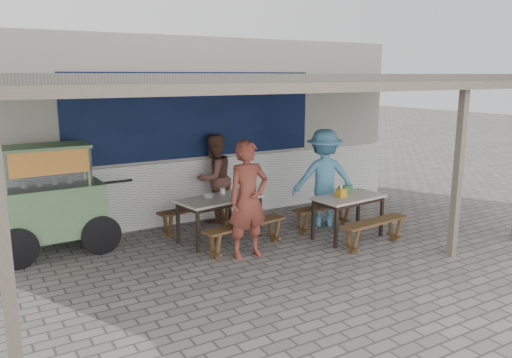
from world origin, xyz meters
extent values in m
plane|color=slate|center=(0.00, 0.00, 0.00)|extent=(60.00, 60.00, 0.00)
cube|color=#B0A99E|center=(0.00, 3.60, 1.75)|extent=(9.00, 1.20, 3.50)
cube|color=white|center=(0.00, 2.97, 0.60)|extent=(9.00, 0.10, 1.20)
cube|color=#0E1B45|center=(-0.20, 2.98, 2.05)|extent=(5.00, 0.03, 1.60)
cube|color=#524C46|center=(0.00, 1.00, 2.75)|extent=(9.00, 4.20, 0.12)
cube|color=#796D5B|center=(0.00, -1.05, 2.65)|extent=(9.00, 0.12, 0.12)
cube|color=#796D5B|center=(-3.90, -1.00, 1.35)|extent=(0.12, 0.12, 2.70)
cube|color=#796D5B|center=(2.35, -0.90, 1.35)|extent=(0.11, 0.11, 2.70)
cube|color=beige|center=(-0.43, 1.67, 0.73)|extent=(1.53, 0.94, 0.04)
cube|color=black|center=(-0.43, 1.67, 0.67)|extent=(1.41, 0.82, 0.06)
cube|color=black|center=(-1.03, 1.27, 0.35)|extent=(0.05, 0.05, 0.71)
cube|color=black|center=(0.26, 1.49, 0.35)|extent=(0.05, 0.05, 0.71)
cube|color=black|center=(-1.13, 1.85, 0.35)|extent=(0.05, 0.05, 0.71)
cube|color=black|center=(0.16, 2.07, 0.35)|extent=(0.05, 0.05, 0.71)
cube|color=brown|center=(-0.32, 0.98, 0.43)|extent=(1.55, 0.53, 0.04)
cube|color=brown|center=(-0.92, 0.88, 0.21)|extent=(0.10, 0.28, 0.41)
cube|color=brown|center=(0.29, 1.08, 0.21)|extent=(0.10, 0.28, 0.41)
cube|color=brown|center=(-0.55, 2.36, 0.43)|extent=(1.55, 0.53, 0.04)
cube|color=brown|center=(-1.15, 2.26, 0.21)|extent=(0.10, 0.28, 0.41)
cube|color=brown|center=(0.06, 2.46, 0.21)|extent=(0.10, 0.28, 0.41)
cube|color=beige|center=(1.53, 0.62, 0.73)|extent=(1.29, 0.78, 0.04)
cube|color=black|center=(1.53, 0.62, 0.67)|extent=(1.18, 0.67, 0.06)
cube|color=black|center=(1.00, 0.30, 0.35)|extent=(0.05, 0.05, 0.71)
cube|color=black|center=(2.11, 0.40, 0.35)|extent=(0.05, 0.05, 0.71)
cube|color=black|center=(0.95, 0.85, 0.35)|extent=(0.05, 0.05, 0.71)
cube|color=black|center=(2.06, 0.95, 0.35)|extent=(0.05, 0.05, 0.71)
cube|color=brown|center=(1.58, 0.03, 0.43)|extent=(1.35, 0.39, 0.04)
cube|color=brown|center=(1.06, -0.02, 0.21)|extent=(0.07, 0.28, 0.41)
cube|color=brown|center=(2.10, 0.07, 0.21)|extent=(0.07, 0.28, 0.41)
cube|color=brown|center=(1.48, 1.22, 0.43)|extent=(1.35, 0.39, 0.04)
cube|color=brown|center=(0.96, 1.17, 0.21)|extent=(0.07, 0.28, 0.41)
cube|color=brown|center=(1.99, 1.26, 0.21)|extent=(0.07, 0.28, 0.41)
cube|color=#699765|center=(-2.98, 2.40, 0.72)|extent=(1.51, 0.80, 0.78)
cube|color=#699765|center=(-2.98, 2.40, 0.31)|extent=(1.46, 0.76, 0.06)
cylinder|color=black|center=(-3.59, 1.97, 0.31)|extent=(0.62, 0.07, 0.62)
cylinder|color=black|center=(-2.36, 1.99, 0.31)|extent=(0.62, 0.07, 0.62)
cube|color=silver|center=(-3.04, 2.40, 1.42)|extent=(1.23, 0.69, 0.61)
cube|color=#699765|center=(-3.04, 2.40, 1.72)|extent=(1.28, 0.73, 0.04)
cube|color=#EC5E37|center=(-3.03, 2.04, 1.52)|extent=(1.11, 0.04, 0.36)
cylinder|color=black|center=(-2.09, 2.41, 1.06)|extent=(0.78, 0.06, 0.04)
imported|color=brown|center=(-0.42, 0.71, 0.92)|extent=(0.68, 0.46, 1.84)
imported|color=brown|center=(0.00, 2.75, 0.85)|extent=(0.99, 0.87, 1.70)
imported|color=#4E91B9|center=(1.63, 1.44, 0.91)|extent=(1.36, 1.11, 1.83)
cube|color=orange|center=(1.37, 0.64, 0.82)|extent=(0.15, 0.15, 0.14)
cube|color=#306D34|center=(1.60, 0.81, 0.82)|extent=(0.22, 0.17, 0.13)
cylinder|color=white|center=(-0.26, 1.89, 0.80)|extent=(0.09, 0.09, 0.10)
imported|color=white|center=(-0.59, 1.79, 0.77)|extent=(0.25, 0.25, 0.05)
camera|label=1|loc=(-4.14, -5.72, 2.79)|focal=35.00mm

